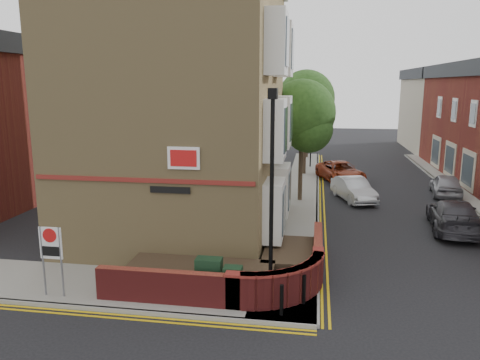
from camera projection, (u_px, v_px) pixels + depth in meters
The scene contains 25 objects.
ground at pixel (209, 320), 13.19m from camera, with size 120.00×120.00×0.00m, color black.
pavement_corner at pixel (115, 287), 15.18m from camera, with size 13.00×3.00×0.12m, color gray.
pavement_main at pixel (301, 193), 28.32m from camera, with size 2.00×32.00×0.12m, color gray.
kerb_side at pixel (93, 308), 13.73m from camera, with size 13.00×0.15×0.12m, color gray.
kerb_main_near at pixel (318, 193), 28.17m from camera, with size 0.15×32.00×0.12m, color gray.
kerb_main_far at pixel (475, 212), 24.00m from camera, with size 0.15×40.00×0.12m, color gray.
yellow_lines_side at pixel (89, 314), 13.50m from camera, with size 13.00×0.28×0.01m, color gold.
yellow_lines_main at pixel (322, 194), 28.14m from camera, with size 0.28×32.00×0.01m, color gold.
corner_building at pixel (185, 91), 20.12m from camera, with size 8.95×10.40×13.60m.
garden_wall at pixel (226, 283), 15.61m from camera, with size 6.80×6.00×1.20m, color maroon, non-canonical shape.
lamppost at pixel (272, 197), 13.42m from camera, with size 0.25×0.50×6.30m.
utility_cabinet_large at pixel (209, 277), 14.35m from camera, with size 0.80×0.45×1.20m, color #16321C.
utility_cabinet_small at pixel (233, 284), 13.94m from camera, with size 0.55×0.40×1.10m, color #16321C.
bollard_near at pixel (282, 300), 13.14m from camera, with size 0.11×0.11×0.90m, color black.
bollard_far at pixel (304, 289), 13.82m from camera, with size 0.11×0.11×0.90m, color black.
zone_sign at pixel (51, 249), 14.13m from camera, with size 0.72×0.07×2.20m.
far_terrace_cream at pixel (435, 109), 46.80m from camera, with size 5.40×12.40×8.00m.
tree_near at pixel (302, 118), 25.50m from camera, with size 3.64×3.65×6.70m.
tree_mid at pixel (306, 103), 33.13m from camera, with size 4.03×4.03×7.42m.
tree_far at pixel (308, 103), 40.92m from camera, with size 3.81×3.81×7.00m.
traffic_light_assembly at pixel (311, 133), 36.41m from camera, with size 0.20×0.16×4.20m.
silver_car_near at pixel (354, 189), 26.58m from camera, with size 1.39×3.97×1.31m, color #ACAFB4.
red_car_main at pixel (340, 172), 31.76m from camera, with size 2.25×4.89×1.36m, color maroon.
grey_car_far at pixel (454, 216), 21.06m from camera, with size 1.99×4.90×1.42m, color #323136.
silver_car_far at pixel (446, 185), 27.68m from camera, with size 1.57×3.91×1.33m, color gray.
Camera 1 is at (2.82, -11.82, 6.53)m, focal length 35.00 mm.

